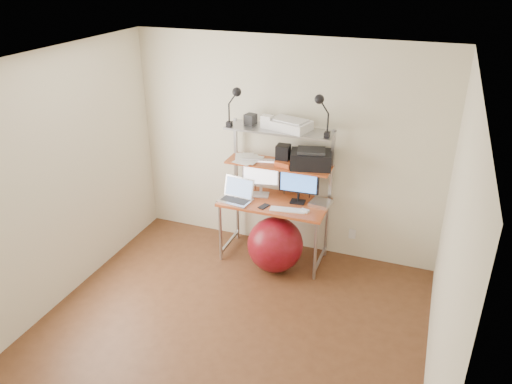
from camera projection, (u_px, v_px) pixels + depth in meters
room at (221, 219)px, 4.16m from camera, size 3.60×3.60×3.60m
computer_desk at (276, 182)px, 5.56m from camera, size 1.20×0.60×1.57m
wall_outlet at (352, 234)px, 5.81m from camera, size 0.08×0.01×0.12m
monitor_silver at (261, 175)px, 5.64m from camera, size 0.43×0.19×0.48m
monitor_black at (299, 183)px, 5.50m from camera, size 0.45×0.13×0.45m
laptop at (237, 195)px, 5.62m from camera, size 0.39×0.33×0.32m
keyboard at (288, 210)px, 5.40m from camera, size 0.40×0.17×0.01m
mouse at (305, 211)px, 5.37m from camera, size 0.10×0.08×0.03m
mac_mini at (321, 203)px, 5.52m from camera, size 0.25×0.25×0.04m
phone at (264, 206)px, 5.48m from camera, size 0.11×0.15×0.01m
printer at (311, 159)px, 5.39m from camera, size 0.49×0.39×0.21m
nas_cube at (283, 154)px, 5.49m from camera, size 0.15×0.15×0.21m
red_box at (284, 164)px, 5.45m from camera, size 0.21×0.17×0.05m
scanner at (289, 124)px, 5.32m from camera, size 0.50×0.39×0.11m
box_white at (267, 122)px, 5.37m from camera, size 0.13×0.11×0.14m
box_grey at (251, 119)px, 5.49m from camera, size 0.13×0.13×0.11m
clip_lamp_left at (235, 98)px, 5.27m from camera, size 0.18×0.10×0.44m
clip_lamp_right at (321, 106)px, 5.00m from camera, size 0.17×0.10×0.44m
exercise_ball at (275, 244)px, 5.58m from camera, size 0.63×0.63×0.63m
paper_stack at (247, 159)px, 5.64m from camera, size 0.35×0.39×0.02m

